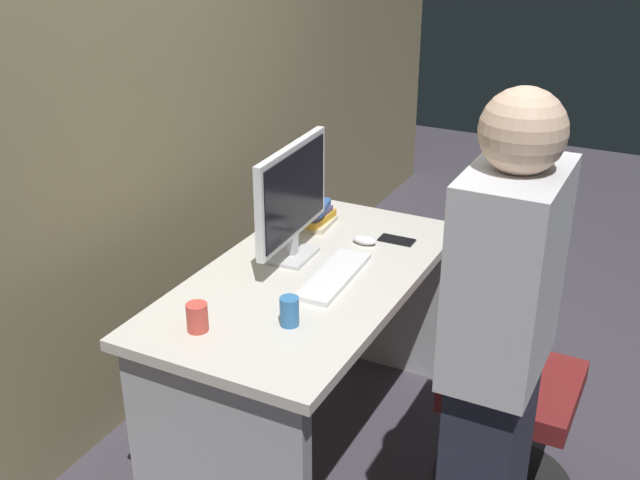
{
  "coord_description": "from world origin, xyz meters",
  "views": [
    {
      "loc": [
        -2.28,
        -1.21,
        2.08
      ],
      "look_at": [
        0.0,
        -0.05,
        0.9
      ],
      "focal_mm": 43.64,
      "sensor_mm": 36.0,
      "label": 1
    }
  ],
  "objects_px": {
    "person_at_desk": "(496,368)",
    "cup_near_keyboard": "(289,311)",
    "office_chair": "(497,389)",
    "mouse": "(365,240)",
    "desk": "(308,328)",
    "cell_phone": "(397,240)",
    "cup_by_monitor": "(197,317)",
    "keyboard": "(334,276)",
    "book_stack": "(312,214)",
    "monitor": "(293,196)"
  },
  "relations": [
    {
      "from": "desk",
      "to": "mouse",
      "type": "height_order",
      "value": "mouse"
    },
    {
      "from": "cup_near_keyboard",
      "to": "keyboard",
      "type": "bearing_deg",
      "value": 2.08
    },
    {
      "from": "keyboard",
      "to": "cup_near_keyboard",
      "type": "distance_m",
      "value": 0.37
    },
    {
      "from": "keyboard",
      "to": "mouse",
      "type": "relative_size",
      "value": 4.3
    },
    {
      "from": "office_chair",
      "to": "mouse",
      "type": "height_order",
      "value": "office_chair"
    },
    {
      "from": "office_chair",
      "to": "cell_phone",
      "type": "height_order",
      "value": "office_chair"
    },
    {
      "from": "person_at_desk",
      "to": "office_chair",
      "type": "bearing_deg",
      "value": 10.53
    },
    {
      "from": "keyboard",
      "to": "book_stack",
      "type": "bearing_deg",
      "value": 34.12
    },
    {
      "from": "person_at_desk",
      "to": "monitor",
      "type": "xyz_separation_m",
      "value": [
        0.52,
        0.94,
        0.17
      ]
    },
    {
      "from": "mouse",
      "to": "cell_phone",
      "type": "distance_m",
      "value": 0.14
    },
    {
      "from": "desk",
      "to": "person_at_desk",
      "type": "relative_size",
      "value": 0.87
    },
    {
      "from": "person_at_desk",
      "to": "keyboard",
      "type": "xyz_separation_m",
      "value": [
        0.44,
        0.72,
        -0.08
      ]
    },
    {
      "from": "monitor",
      "to": "cup_near_keyboard",
      "type": "relative_size",
      "value": 5.39
    },
    {
      "from": "person_at_desk",
      "to": "cell_phone",
      "type": "xyz_separation_m",
      "value": [
        0.85,
        0.64,
        -0.08
      ]
    },
    {
      "from": "cell_phone",
      "to": "office_chair",
      "type": "bearing_deg",
      "value": -124.32
    },
    {
      "from": "person_at_desk",
      "to": "keyboard",
      "type": "height_order",
      "value": "person_at_desk"
    },
    {
      "from": "keyboard",
      "to": "book_stack",
      "type": "height_order",
      "value": "book_stack"
    },
    {
      "from": "office_chair",
      "to": "cup_near_keyboard",
      "type": "xyz_separation_m",
      "value": [
        -0.42,
        0.61,
        0.37
      ]
    },
    {
      "from": "mouse",
      "to": "cup_by_monitor",
      "type": "height_order",
      "value": "cup_by_monitor"
    },
    {
      "from": "keyboard",
      "to": "person_at_desk",
      "type": "bearing_deg",
      "value": -124.13
    },
    {
      "from": "monitor",
      "to": "book_stack",
      "type": "xyz_separation_m",
      "value": [
        0.32,
        0.08,
        -0.21
      ]
    },
    {
      "from": "monitor",
      "to": "mouse",
      "type": "distance_m",
      "value": 0.39
    },
    {
      "from": "cup_by_monitor",
      "to": "book_stack",
      "type": "distance_m",
      "value": 0.94
    },
    {
      "from": "monitor",
      "to": "cup_by_monitor",
      "type": "xyz_separation_m",
      "value": [
        -0.62,
        0.02,
        -0.21
      ]
    },
    {
      "from": "desk",
      "to": "book_stack",
      "type": "bearing_deg",
      "value": 25.83
    },
    {
      "from": "office_chair",
      "to": "mouse",
      "type": "relative_size",
      "value": 9.4
    },
    {
      "from": "keyboard",
      "to": "cup_by_monitor",
      "type": "distance_m",
      "value": 0.58
    },
    {
      "from": "keyboard",
      "to": "monitor",
      "type": "bearing_deg",
      "value": 65.45
    },
    {
      "from": "person_at_desk",
      "to": "mouse",
      "type": "relative_size",
      "value": 16.39
    },
    {
      "from": "cup_by_monitor",
      "to": "mouse",
      "type": "bearing_deg",
      "value": -13.92
    },
    {
      "from": "monitor",
      "to": "person_at_desk",
      "type": "bearing_deg",
      "value": -119.19
    },
    {
      "from": "office_chair",
      "to": "cell_phone",
      "type": "relative_size",
      "value": 6.53
    },
    {
      "from": "person_at_desk",
      "to": "cup_near_keyboard",
      "type": "relative_size",
      "value": 16.34
    },
    {
      "from": "monitor",
      "to": "cup_by_monitor",
      "type": "distance_m",
      "value": 0.65
    },
    {
      "from": "desk",
      "to": "cup_near_keyboard",
      "type": "distance_m",
      "value": 0.47
    },
    {
      "from": "office_chair",
      "to": "cell_phone",
      "type": "distance_m",
      "value": 0.73
    },
    {
      "from": "monitor",
      "to": "keyboard",
      "type": "bearing_deg",
      "value": -111.7
    },
    {
      "from": "desk",
      "to": "cell_phone",
      "type": "distance_m",
      "value": 0.52
    },
    {
      "from": "cup_near_keyboard",
      "to": "cup_by_monitor",
      "type": "height_order",
      "value": "cup_near_keyboard"
    },
    {
      "from": "mouse",
      "to": "cup_near_keyboard",
      "type": "xyz_separation_m",
      "value": [
        -0.69,
        -0.04,
        0.03
      ]
    },
    {
      "from": "monitor",
      "to": "book_stack",
      "type": "distance_m",
      "value": 0.39
    },
    {
      "from": "monitor",
      "to": "mouse",
      "type": "relative_size",
      "value": 5.41
    },
    {
      "from": "office_chair",
      "to": "cup_by_monitor",
      "type": "height_order",
      "value": "office_chair"
    },
    {
      "from": "book_stack",
      "to": "mouse",
      "type": "bearing_deg",
      "value": -104.71
    },
    {
      "from": "monitor",
      "to": "cup_near_keyboard",
      "type": "distance_m",
      "value": 0.55
    },
    {
      "from": "desk",
      "to": "cup_by_monitor",
      "type": "xyz_separation_m",
      "value": [
        -0.52,
        0.13,
        0.28
      ]
    },
    {
      "from": "cell_phone",
      "to": "book_stack",
      "type": "bearing_deg",
      "value": 90.61
    },
    {
      "from": "desk",
      "to": "book_stack",
      "type": "distance_m",
      "value": 0.54
    },
    {
      "from": "monitor",
      "to": "office_chair",
      "type": "bearing_deg",
      "value": -92.16
    },
    {
      "from": "mouse",
      "to": "book_stack",
      "type": "bearing_deg",
      "value": 75.29
    }
  ]
}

